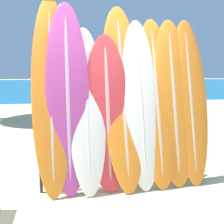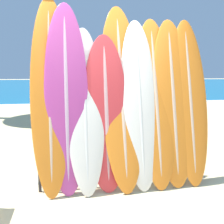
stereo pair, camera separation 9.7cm
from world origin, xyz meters
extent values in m
plane|color=beige|center=(0.00, 0.00, 0.00)|extent=(160.00, 160.00, 0.00)
cube|color=#146693|center=(0.00, 40.58, 0.00)|extent=(120.00, 60.00, 0.00)
cube|color=white|center=(0.00, 10.88, 0.01)|extent=(120.00, 0.60, 0.01)
cylinder|color=#28282D|center=(-0.89, 0.53, 0.45)|extent=(0.04, 0.04, 0.90)
cylinder|color=#28282D|center=(1.33, 0.53, 0.45)|extent=(0.04, 0.04, 0.90)
cylinder|color=#28282D|center=(0.22, 0.53, 0.88)|extent=(2.26, 0.04, 0.04)
cylinder|color=#28282D|center=(0.22, 0.53, 0.12)|extent=(2.26, 0.04, 0.04)
ellipsoid|color=orange|center=(-0.72, 0.61, 1.29)|extent=(0.51, 0.74, 2.58)
ellipsoid|color=beige|center=(-0.72, 0.61, 1.29)|extent=(0.09, 0.72, 2.48)
ellipsoid|color=#B23D8E|center=(-0.52, 0.57, 1.24)|extent=(0.56, 0.60, 2.49)
ellipsoid|color=#CAA1BE|center=(-0.52, 0.57, 1.24)|extent=(0.10, 0.58, 2.39)
ellipsoid|color=silver|center=(-0.28, 0.55, 1.09)|extent=(0.50, 0.70, 2.18)
ellipsoid|color=silver|center=(-0.28, 0.55, 1.09)|extent=(0.09, 0.68, 2.09)
ellipsoid|color=red|center=(0.00, 0.54, 1.04)|extent=(0.60, 0.50, 2.08)
ellipsoid|color=#D59E9F|center=(0.00, 0.54, 1.04)|extent=(0.11, 0.49, 2.00)
ellipsoid|color=orange|center=(0.23, 0.62, 1.26)|extent=(0.58, 0.85, 2.51)
ellipsoid|color=beige|center=(0.23, 0.62, 1.26)|extent=(0.10, 0.82, 2.42)
ellipsoid|color=silver|center=(0.46, 0.56, 1.15)|extent=(0.52, 0.69, 2.30)
ellipsoid|color=silver|center=(0.46, 0.56, 1.15)|extent=(0.09, 0.67, 2.21)
ellipsoid|color=orange|center=(0.70, 0.58, 1.17)|extent=(0.55, 0.71, 2.34)
ellipsoid|color=beige|center=(0.70, 0.58, 1.17)|extent=(0.10, 0.69, 2.24)
ellipsoid|color=orange|center=(0.95, 0.57, 1.16)|extent=(0.57, 0.63, 2.32)
ellipsoid|color=beige|center=(0.95, 0.57, 1.16)|extent=(0.10, 0.62, 2.23)
ellipsoid|color=orange|center=(1.20, 0.57, 1.17)|extent=(0.51, 0.63, 2.33)
ellipsoid|color=beige|center=(1.20, 0.57, 1.17)|extent=(0.09, 0.62, 2.24)
cylinder|color=#846047|center=(0.29, 5.18, 0.43)|extent=(0.12, 0.12, 0.86)
cylinder|color=#846047|center=(0.46, 5.10, 0.43)|extent=(0.12, 0.12, 0.86)
cube|color=#282D38|center=(0.38, 5.14, 0.73)|extent=(0.28, 0.24, 0.26)
cube|color=gold|center=(0.38, 5.14, 1.20)|extent=(0.31, 0.26, 0.67)
sphere|color=#846047|center=(0.38, 5.14, 1.69)|extent=(0.24, 0.24, 0.24)
cylinder|color=#846047|center=(-0.71, 5.27, 0.36)|extent=(0.10, 0.10, 0.71)
cylinder|color=#846047|center=(-0.86, 5.29, 0.36)|extent=(0.10, 0.10, 0.71)
cube|color=#478466|center=(-0.79, 5.28, 0.61)|extent=(0.21, 0.15, 0.21)
cube|color=#DB3842|center=(-0.79, 5.28, 0.99)|extent=(0.23, 0.16, 0.56)
sphere|color=#846047|center=(-0.79, 5.28, 1.41)|extent=(0.20, 0.20, 0.20)
cylinder|color=#A87A5B|center=(2.03, 3.40, 0.38)|extent=(0.11, 0.11, 0.76)
cylinder|color=#A87A5B|center=(2.19, 3.44, 0.38)|extent=(0.11, 0.11, 0.76)
cube|color=#CC4C3D|center=(2.11, 3.42, 0.65)|extent=(0.24, 0.19, 0.23)
cube|color=#42996B|center=(2.11, 3.42, 1.06)|extent=(0.26, 0.21, 0.60)
sphere|color=#A87A5B|center=(2.11, 3.42, 1.50)|extent=(0.22, 0.22, 0.22)
cylinder|color=#A87A5B|center=(-0.81, 3.04, 0.40)|extent=(0.11, 0.11, 0.80)
cylinder|color=#A87A5B|center=(-0.76, 2.87, 0.40)|extent=(0.11, 0.11, 0.80)
cube|color=gold|center=(-0.79, 2.96, 0.68)|extent=(0.20, 0.26, 0.24)
cube|color=#DB3842|center=(-0.79, 2.96, 1.12)|extent=(0.22, 0.28, 0.63)
sphere|color=#A87A5B|center=(-0.79, 2.96, 1.58)|extent=(0.23, 0.23, 0.23)
camera|label=1|loc=(-0.64, -2.83, 1.54)|focal=42.00mm
camera|label=2|loc=(-0.54, -2.85, 1.54)|focal=42.00mm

